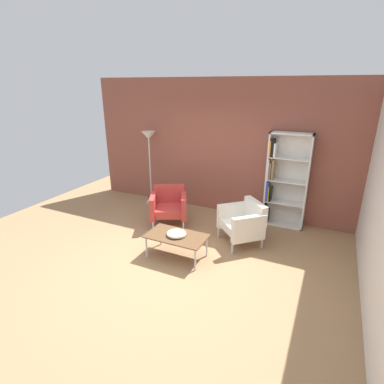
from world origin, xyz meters
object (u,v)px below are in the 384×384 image
object	(u,v)px
armchair_corner_red	(244,222)
decorative_bowl	(176,234)
coffee_table_low	(176,237)
floor_lamp_torchiere	(149,144)
bookshelf_tall	(283,180)
armchair_near_window	(169,205)

from	to	relation	value
armchair_corner_red	decorative_bowl	bearing A→B (deg)	-85.84
coffee_table_low	floor_lamp_torchiere	xyz separation A→B (m)	(-1.73, 1.92, 1.08)
decorative_bowl	armchair_corner_red	xyz separation A→B (m)	(0.86, 0.96, -0.02)
bookshelf_tall	decorative_bowl	distance (m)	2.50
coffee_table_low	decorative_bowl	xyz separation A→B (m)	(0.00, 0.00, 0.07)
bookshelf_tall	floor_lamp_torchiere	world-z (taller)	bookshelf_tall
coffee_table_low	floor_lamp_torchiere	world-z (taller)	floor_lamp_torchiere
bookshelf_tall	coffee_table_low	distance (m)	2.52
coffee_table_low	decorative_bowl	size ratio (longest dim) A/B	3.12
decorative_bowl	floor_lamp_torchiere	bearing A→B (deg)	132.10
decorative_bowl	floor_lamp_torchiere	distance (m)	2.78
coffee_table_low	armchair_corner_red	size ratio (longest dim) A/B	1.05
bookshelf_tall	armchair_corner_red	xyz separation A→B (m)	(-0.46, -1.10, -0.54)
bookshelf_tall	coffee_table_low	world-z (taller)	bookshelf_tall
decorative_bowl	floor_lamp_torchiere	world-z (taller)	floor_lamp_torchiere
coffee_table_low	armchair_near_window	xyz separation A→B (m)	(-0.75, 1.07, 0.05)
decorative_bowl	armchair_corner_red	distance (m)	1.29
armchair_near_window	floor_lamp_torchiere	size ratio (longest dim) A/B	0.53
bookshelf_tall	armchair_near_window	bearing A→B (deg)	-154.54
decorative_bowl	floor_lamp_torchiere	size ratio (longest dim) A/B	0.18
bookshelf_tall	coffee_table_low	bearing A→B (deg)	-122.75
bookshelf_tall	armchair_corner_red	bearing A→B (deg)	-112.83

